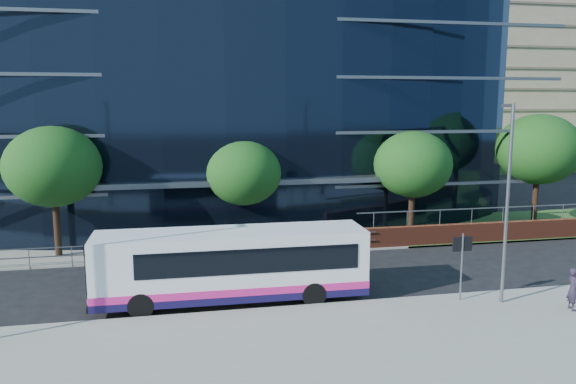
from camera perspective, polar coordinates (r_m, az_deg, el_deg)
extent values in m
plane|color=black|center=(24.27, 5.64, -10.62)|extent=(200.00, 200.00, 0.00)
cube|color=gray|center=(19.87, 10.06, -15.11)|extent=(80.00, 8.00, 0.15)
cube|color=gray|center=(23.35, 6.38, -11.24)|extent=(80.00, 0.25, 0.16)
cube|color=gold|center=(23.55, 6.23, -11.24)|extent=(80.00, 0.08, 0.01)
cube|color=gold|center=(23.69, 6.12, -11.12)|extent=(80.00, 0.08, 0.01)
cube|color=gray|center=(33.80, -9.82, -4.92)|extent=(50.00, 8.00, 0.10)
cube|color=black|center=(45.88, -8.12, 8.83)|extent=(38.00, 16.00, 16.00)
cube|color=#595E66|center=(31.74, -6.30, 0.96)|extent=(22.00, 1.20, 0.30)
cube|color=slate|center=(29.68, -13.49, -5.03)|extent=(24.00, 0.05, 0.05)
cube|color=slate|center=(29.80, -13.46, -5.87)|extent=(24.00, 0.05, 0.05)
cylinder|color=slate|center=(29.81, -13.46, -5.96)|extent=(0.04, 0.04, 1.10)
cube|color=#2D511E|center=(87.18, 14.96, 4.78)|extent=(60.00, 42.00, 4.00)
cube|color=#998266|center=(89.19, 14.78, 14.54)|extent=(50.00, 12.00, 26.00)
cylinder|color=slate|center=(24.10, 17.21, -7.27)|extent=(0.08, 0.08, 2.80)
cube|color=black|center=(23.88, 17.30, -5.07)|extent=(0.85, 0.06, 0.60)
cylinder|color=black|center=(32.07, -22.40, -3.32)|extent=(0.36, 0.36, 3.30)
ellipsoid|color=#174513|center=(31.57, -22.75, 2.41)|extent=(4.95, 4.95, 4.21)
cylinder|color=black|center=(32.24, -4.46, -2.98)|extent=(0.36, 0.36, 2.86)
ellipsoid|color=#174513|center=(31.78, -4.52, 1.95)|extent=(4.29, 4.29, 3.65)
cylinder|color=black|center=(34.42, 12.41, -2.21)|extent=(0.36, 0.36, 3.08)
ellipsoid|color=#174513|center=(33.96, 12.59, 2.78)|extent=(4.62, 4.62, 3.93)
cylinder|color=black|center=(39.69, 23.79, -0.96)|extent=(0.36, 0.36, 3.52)
ellipsoid|color=#174513|center=(39.27, 24.12, 3.99)|extent=(5.28, 5.28, 4.49)
cylinder|color=black|center=(69.39, 14.90, 3.35)|extent=(0.36, 0.36, 3.08)
ellipsoid|color=#174513|center=(69.17, 15.00, 5.83)|extent=(4.62, 4.62, 3.93)
cylinder|color=black|center=(79.44, 24.66, 3.44)|extent=(0.36, 0.36, 2.86)
ellipsoid|color=#174513|center=(79.26, 24.79, 5.45)|extent=(4.29, 4.29, 3.65)
cylinder|color=slate|center=(23.78, 21.37, -1.27)|extent=(0.14, 0.14, 8.00)
cube|color=slate|center=(23.73, 21.46, 8.18)|extent=(0.15, 0.70, 0.12)
cube|color=white|center=(23.29, -5.74, -7.15)|extent=(11.02, 2.63, 2.65)
cube|color=#140E3B|center=(23.64, -5.70, -9.88)|extent=(11.04, 2.68, 0.30)
cube|color=#E22180|center=(23.55, -5.71, -9.19)|extent=(11.04, 2.68, 0.30)
cube|color=black|center=(23.24, -4.28, -6.20)|extent=(8.82, 2.65, 1.00)
cube|color=black|center=(23.45, -19.42, -7.21)|extent=(0.11, 2.15, 1.55)
cube|color=black|center=(23.22, -19.57, -5.03)|extent=(0.12, 2.05, 0.40)
cube|color=yellow|center=(23.46, -19.58, -4.89)|extent=(0.05, 1.10, 0.22)
cube|color=black|center=(23.85, -19.25, -10.32)|extent=(0.13, 2.40, 0.24)
cylinder|color=black|center=(22.56, -14.73, -11.10)|extent=(1.00, 0.31, 1.00)
cylinder|color=black|center=(23.08, 2.63, -10.33)|extent=(1.00, 0.31, 1.00)
imported|color=#272030|center=(24.78, 26.98, -8.76)|extent=(0.49, 0.67, 1.69)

